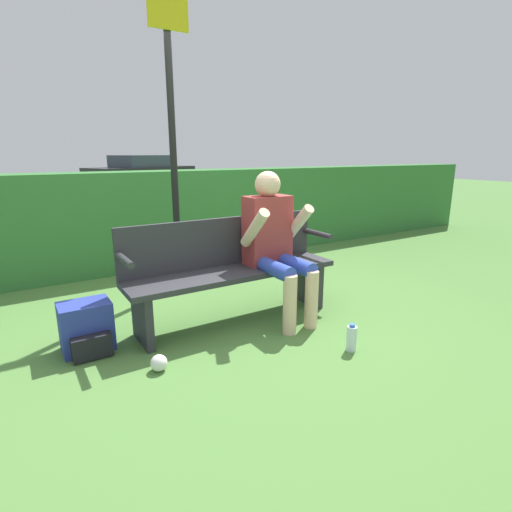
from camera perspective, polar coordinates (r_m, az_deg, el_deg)
ground_plane at (r=3.51m, az=-2.98°, el=-9.16°), size 40.00×40.00×0.00m
hedge_back at (r=5.25m, az=-14.53°, el=5.15°), size 12.00×0.51×1.19m
park_bench at (r=3.41m, az=-3.60°, el=-1.68°), size 1.84×0.42×0.87m
person_seated at (r=3.42m, az=2.66°, el=2.43°), size 0.54×0.66×1.26m
backpack at (r=3.20m, az=-23.01°, el=-9.49°), size 0.35×0.35×0.36m
water_bottle at (r=3.06m, az=13.49°, el=-11.34°), size 0.07×0.07×0.21m
signpost at (r=4.21m, az=-11.85°, el=16.96°), size 0.39×0.09×2.84m
parked_car at (r=16.49m, az=-15.98°, el=11.33°), size 4.51×3.17×1.32m
litter_crumple at (r=2.82m, az=-13.70°, el=-14.62°), size 0.11×0.11×0.11m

